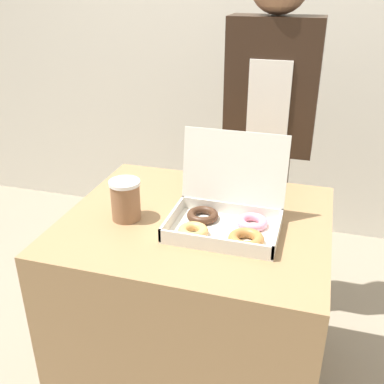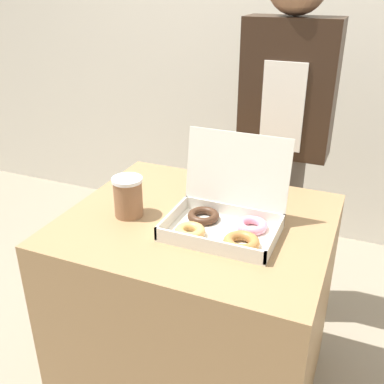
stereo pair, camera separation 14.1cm
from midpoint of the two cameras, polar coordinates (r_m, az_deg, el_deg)
ground_plane at (r=1.99m, az=-1.74°, el=-23.13°), size 14.00×14.00×0.00m
wall_back at (r=2.73m, az=8.01°, el=21.24°), size 10.00×0.05×2.60m
table at (r=1.72m, az=-1.91°, el=-14.65°), size 0.87×0.75×0.77m
donut_box at (r=1.42m, az=1.51°, el=-3.15°), size 0.35×0.29×0.29m
coffee_cup at (r=1.49m, az=-11.13°, el=-1.05°), size 0.10×0.10×0.14m
person_customer at (r=1.93m, az=7.69°, el=8.11°), size 0.37×0.23×1.61m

